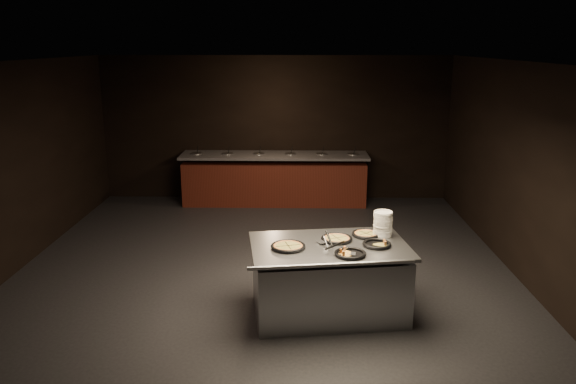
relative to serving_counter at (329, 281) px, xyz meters
name	(u,v)px	position (x,y,z in m)	size (l,w,h in m)	color
room	(263,173)	(-0.84, 1.18, 1.03)	(7.02, 8.02, 2.92)	black
salad_bar	(275,182)	(-0.84, 4.74, 0.02)	(3.70, 0.83, 1.18)	#571E14
serving_counter	(329,281)	(0.00, 0.00, 0.00)	(1.95, 1.40, 0.87)	#B7BABF
plate_stack	(383,224)	(0.66, 0.32, 0.60)	(0.23, 0.23, 0.30)	white
pan_veggie_whole	(288,246)	(-0.48, -0.12, 0.47)	(0.40, 0.40, 0.04)	black
pan_cheese_whole	(337,239)	(0.09, 0.15, 0.47)	(0.37, 0.37, 0.04)	black
pan_cheese_slices_a	(366,234)	(0.46, 0.32, 0.47)	(0.34, 0.34, 0.04)	black
pan_cheese_slices_b	(350,253)	(0.21, -0.33, 0.47)	(0.35, 0.35, 0.04)	black
pan_veggie_slices	(377,244)	(0.55, -0.03, 0.47)	(0.33, 0.33, 0.04)	black
server_left	(327,240)	(-0.03, -0.07, 0.54)	(0.20, 0.35, 0.18)	#B7BABF
server_right	(339,248)	(0.09, -0.32, 0.53)	(0.34, 0.11, 0.16)	#B7BABF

